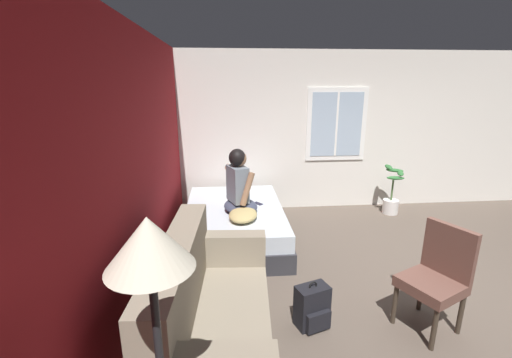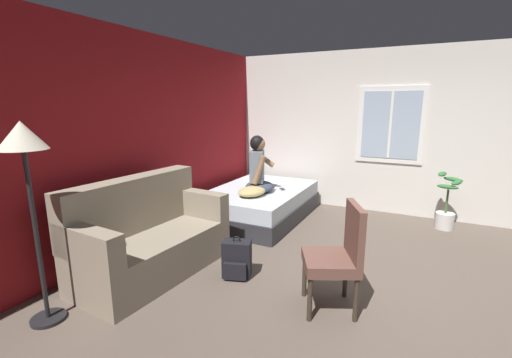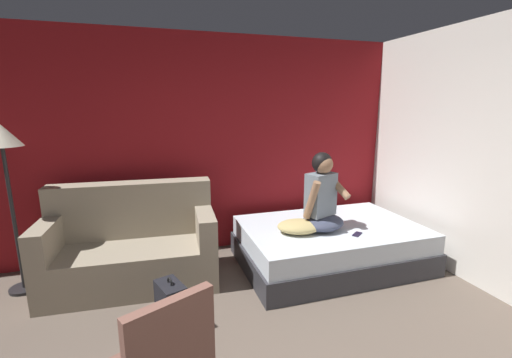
{
  "view_description": "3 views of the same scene",
  "coord_description": "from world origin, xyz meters",
  "views": [
    {
      "loc": [
        -3.06,
        2.3,
        2.2
      ],
      "look_at": [
        0.79,
        1.95,
        1.09
      ],
      "focal_mm": 24.0,
      "sensor_mm": 36.0,
      "label": 1
    },
    {
      "loc": [
        -3.34,
        -0.17,
        1.83
      ],
      "look_at": [
        0.73,
        1.88,
        0.82
      ],
      "focal_mm": 24.0,
      "sensor_mm": 36.0,
      "label": 2
    },
    {
      "loc": [
        -0.5,
        -1.16,
        1.87
      ],
      "look_at": [
        0.6,
        2.3,
        1.07
      ],
      "focal_mm": 24.0,
      "sensor_mm": 36.0,
      "label": 3
    }
  ],
  "objects": [
    {
      "name": "couch",
      "position": [
        -0.73,
        2.46,
        0.39
      ],
      "size": [
        1.75,
        0.93,
        1.04
      ],
      "color": "gray",
      "rests_on": "ground"
    },
    {
      "name": "wall_back_accent",
      "position": [
        0.0,
        3.16,
        1.35
      ],
      "size": [
        10.37,
        0.16,
        2.7
      ],
      "primitive_type": "cube",
      "color": "maroon",
      "rests_on": "ground"
    },
    {
      "name": "backpack",
      "position": [
        -0.41,
        1.53,
        0.19
      ],
      "size": [
        0.31,
        0.34,
        0.46
      ],
      "color": "black",
      "rests_on": "ground"
    },
    {
      "name": "wall_side_with_window",
      "position": [
        2.76,
        0.0,
        1.35
      ],
      "size": [
        0.19,
        7.56,
        2.7
      ],
      "color": "silver",
      "rests_on": "ground"
    },
    {
      "name": "bed",
      "position": [
        1.49,
        2.2,
        0.24
      ],
      "size": [
        2.09,
        1.39,
        0.48
      ],
      "color": "#2D2D33",
      "rests_on": "ground"
    },
    {
      "name": "cell_phone",
      "position": [
        1.61,
        1.85,
        0.48
      ],
      "size": [
        0.16,
        0.14,
        0.01
      ],
      "primitive_type": "cube",
      "rotation": [
        0.0,
        0.0,
        2.23
      ],
      "color": "black",
      "rests_on": "bed"
    },
    {
      "name": "person_seated",
      "position": [
        1.32,
        2.13,
        0.84
      ],
      "size": [
        0.64,
        0.6,
        0.88
      ],
      "color": "#383D51",
      "rests_on": "bed"
    },
    {
      "name": "ground_plane",
      "position": [
        0.0,
        0.0,
        0.0
      ],
      "size": [
        40.0,
        40.0,
        0.0
      ],
      "primitive_type": "plane",
      "color": "brown"
    },
    {
      "name": "side_chair",
      "position": [
        -0.51,
        0.44,
        0.53
      ],
      "size": [
        0.61,
        0.61,
        0.98
      ],
      "color": "#382D23",
      "rests_on": "ground"
    },
    {
      "name": "floor_lamp",
      "position": [
        -1.81,
        2.61,
        1.43
      ],
      "size": [
        0.36,
        0.36,
        1.7
      ],
      "color": "black",
      "rests_on": "ground"
    },
    {
      "name": "potted_plant",
      "position": [
        2.24,
        -0.51,
        0.3
      ],
      "size": [
        0.39,
        0.37,
        0.85
      ],
      "color": "silver",
      "rests_on": "ground"
    },
    {
      "name": "throw_pillow",
      "position": [
        1.03,
        2.1,
        0.55
      ],
      "size": [
        0.54,
        0.45,
        0.14
      ],
      "primitive_type": "ellipsoid",
      "rotation": [
        0.0,
        0.0,
        -0.21
      ],
      "color": "tan",
      "rests_on": "bed"
    }
  ]
}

